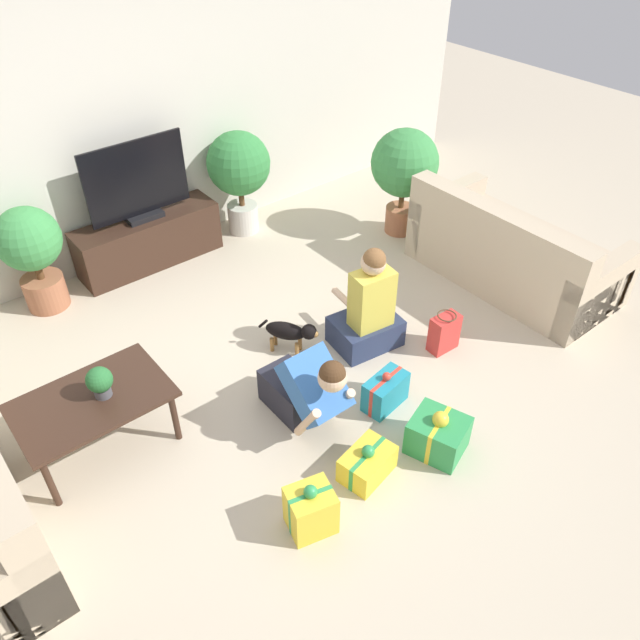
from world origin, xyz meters
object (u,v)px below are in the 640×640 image
at_px(gift_box_a, 367,463).
at_px(person_kneeling, 306,389).
at_px(tv, 138,185).
at_px(gift_box_d, 385,392).
at_px(potted_plant_back_right, 239,169).
at_px(gift_box_c, 438,435).
at_px(sofa_right, 511,253).
at_px(potted_plant_back_left, 31,249).
at_px(tv_console, 149,240).
at_px(gift_box_b, 311,510).
at_px(tabletop_plant, 100,381).
at_px(gift_bag_a, 444,333).
at_px(dog, 291,332).
at_px(person_sitting, 368,312).
at_px(coffee_table, 92,404).
at_px(potted_plant_corner_right, 404,168).

bearing_deg(gift_box_a, person_kneeling, 92.06).
height_order(tv, gift_box_d, tv).
height_order(potted_plant_back_right, gift_box_c, potted_plant_back_right).
height_order(sofa_right, potted_plant_back_left, potted_plant_back_left).
height_order(tv_console, gift_box_b, tv_console).
height_order(tv_console, gift_box_a, tv_console).
bearing_deg(person_kneeling, tabletop_plant, 149.84).
relative_size(sofa_right, gift_box_a, 4.64).
bearing_deg(tv, gift_bag_a, -64.96).
bearing_deg(tabletop_plant, gift_box_a, -48.04).
relative_size(potted_plant_back_right, gift_bag_a, 3.09).
bearing_deg(gift_bag_a, sofa_right, 13.34).
distance_m(person_kneeling, tabletop_plant, 1.34).
bearing_deg(person_kneeling, dog, 61.94).
bearing_deg(gift_bag_a, gift_box_d, -168.87).
height_order(tv_console, gift_box_c, tv_console).
relative_size(tv, gift_box_a, 2.42).
relative_size(tv, person_kneeling, 1.24).
bearing_deg(gift_bag_a, gift_box_c, -140.09).
bearing_deg(dog, person_sitting, -65.28).
xyz_separation_m(coffee_table, potted_plant_back_left, (0.29, 1.82, 0.17)).
relative_size(tv_console, gift_box_d, 3.74).
height_order(potted_plant_corner_right, dog, potted_plant_corner_right).
relative_size(coffee_table, tv_console, 0.71).
bearing_deg(gift_box_a, potted_plant_corner_right, 41.42).
relative_size(person_kneeling, gift_bag_a, 2.26).
xyz_separation_m(potted_plant_back_left, gift_bag_a, (2.26, -2.58, -0.41)).
bearing_deg(gift_bag_a, person_kneeling, 176.97).
relative_size(potted_plant_back_left, person_sitting, 1.02).
relative_size(coffee_table, potted_plant_back_right, 0.92).
height_order(dog, gift_box_a, dog).
bearing_deg(sofa_right, tv_console, 45.75).
bearing_deg(potted_plant_corner_right, potted_plant_back_right, 140.22).
height_order(gift_box_b, gift_box_d, gift_box_b).
height_order(tv_console, gift_box_d, tv_console).
relative_size(potted_plant_back_left, gift_bag_a, 2.77).
height_order(sofa_right, gift_box_b, sofa_right).
xyz_separation_m(gift_box_d, gift_bag_a, (0.80, 0.16, 0.03)).
bearing_deg(potted_plant_corner_right, gift_box_a, -138.58).
distance_m(tv_console, potted_plant_back_right, 1.12).
height_order(potted_plant_back_left, gift_bag_a, potted_plant_back_left).
xyz_separation_m(coffee_table, potted_plant_back_right, (2.35, 1.82, 0.27)).
xyz_separation_m(coffee_table, tabletop_plant, (0.08, -0.02, 0.17)).
xyz_separation_m(coffee_table, gift_box_c, (1.74, -1.45, -0.27)).
height_order(potted_plant_back_left, gift_box_c, potted_plant_back_left).
distance_m(person_sitting, gift_box_c, 1.18).
relative_size(potted_plant_back_left, tabletop_plant, 4.25).
relative_size(person_sitting, gift_box_a, 2.35).
height_order(person_kneeling, gift_box_a, person_kneeling).
bearing_deg(gift_box_d, potted_plant_back_right, 77.75).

